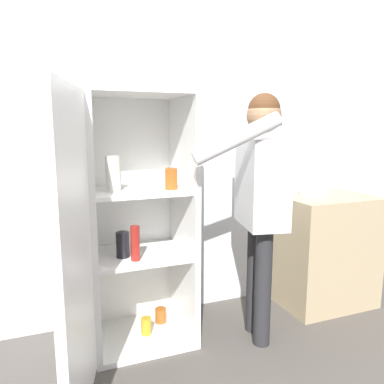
# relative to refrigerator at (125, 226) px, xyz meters

# --- Properties ---
(wall_back) EXTENTS (7.00, 0.06, 2.55)m
(wall_back) POSITION_rel_refrigerator_xyz_m (0.29, 0.42, 0.45)
(wall_back) COLOR silver
(wall_back) RESTS_ON ground_plane
(refrigerator) EXTENTS (0.87, 1.19, 1.65)m
(refrigerator) POSITION_rel_refrigerator_xyz_m (0.00, 0.00, 0.00)
(refrigerator) COLOR white
(refrigerator) RESTS_ON ground_plane
(person) EXTENTS (0.71, 0.56, 1.63)m
(person) POSITION_rel_refrigerator_xyz_m (0.85, -0.18, 0.21)
(person) COLOR #262628
(person) RESTS_ON ground_plane
(counter) EXTENTS (0.73, 0.55, 0.89)m
(counter) POSITION_rel_refrigerator_xyz_m (1.62, 0.10, -0.38)
(counter) COLOR tan
(counter) RESTS_ON ground_plane
(bowl) EXTENTS (0.21, 0.21, 0.07)m
(bowl) POSITION_rel_refrigerator_xyz_m (1.55, 0.17, 0.10)
(bowl) COLOR white
(bowl) RESTS_ON counter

